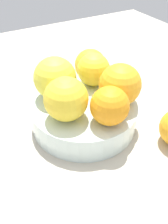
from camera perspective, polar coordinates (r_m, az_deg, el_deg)
The scene contains 9 objects.
ground_plane at distance 47.49cm, azimuth -0.00°, elevation -3.60°, with size 110.00×110.00×2.00cm, color #BCB29E.
fruit_bowl at distance 45.39cm, azimuth -0.00°, elevation -0.58°, with size 19.42×19.42×4.69cm.
orange_in_bowl_0 at distance 42.68cm, azimuth 8.44°, elevation 6.35°, with size 7.44×7.44×7.44cm, color #F9A823.
orange_in_bowl_1 at distance 44.12cm, azimuth -6.79°, elevation 7.91°, with size 7.75×7.75×7.75cm, color yellow.
orange_in_bowl_2 at distance 38.91cm, azimuth -4.24°, elevation 3.04°, with size 7.30×7.30×7.30cm, color yellow.
orange_in_bowl_3 at distance 47.96cm, azimuth 2.27°, elevation 9.95°, with size 6.45×6.45×6.45cm, color yellow.
orange_in_bowl_4 at distance 38.36cm, azimuth 6.04°, elevation 1.43°, with size 6.34×6.34×6.34cm, color orange.
orange_loose_1 at distance 58.55cm, azimuth 1.50°, elevation 10.99°, with size 7.51×7.51×7.51cm, color yellow.
folded_napkin at distance 67.85cm, azimuth -1.54°, elevation 11.66°, with size 12.54×12.54×0.30cm, color beige.
Camera 1 is at (-30.71, 17.09, 30.94)cm, focal length 38.94 mm.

